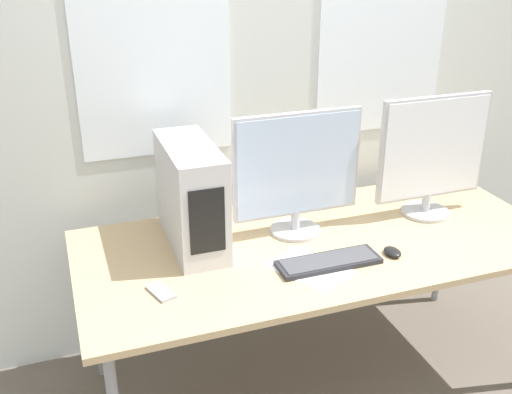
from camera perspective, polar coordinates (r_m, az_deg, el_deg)
The scene contains 9 objects.
wall_back at distance 2.82m, azimuth 1.57°, elevation 12.41°, with size 8.00×0.07×2.70m.
desk at distance 2.55m, azimuth 6.07°, elevation -5.05°, with size 2.01×0.90×0.73m.
pc_tower at distance 2.42m, azimuth -6.19°, elevation 0.12°, with size 0.19×0.49×0.43m.
monitor_main at distance 2.48m, azimuth 3.93°, elevation 2.46°, with size 0.55×0.22×0.53m.
monitor_right_near at distance 2.75m, azimuth 16.46°, elevation 3.92°, with size 0.53×0.22×0.55m.
keyboard at distance 2.36m, azimuth 6.92°, elevation -6.14°, with size 0.41×0.13×0.02m.
mouse at distance 2.47m, azimuth 12.87°, elevation -5.12°, with size 0.06×0.09×0.03m.
cell_phone at distance 2.20m, azimuth -9.06°, elevation -8.92°, with size 0.10×0.14×0.01m.
paper_sheet_left at distance 2.33m, azimuth 5.15°, elevation -6.81°, with size 0.32×0.36×0.00m.
Camera 1 is at (-0.99, -1.55, 1.93)m, focal length 42.00 mm.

